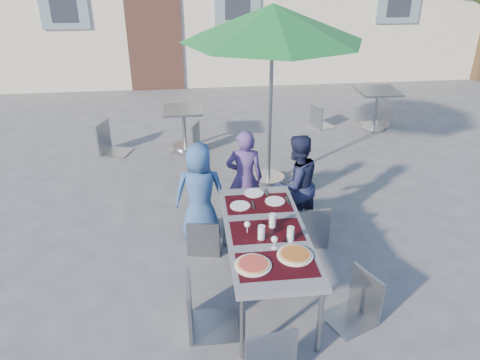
{
  "coord_description": "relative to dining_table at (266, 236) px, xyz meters",
  "views": [
    {
      "loc": [
        -1.27,
        -4.22,
        3.3
      ],
      "look_at": [
        -0.73,
        0.52,
        0.87
      ],
      "focal_mm": 35.0,
      "sensor_mm": 36.0,
      "label": 1
    }
  ],
  "objects": [
    {
      "name": "ground",
      "position": [
        0.57,
        0.38,
        -0.7
      ],
      "size": [
        90.0,
        90.0,
        0.0
      ],
      "primitive_type": "plane",
      "color": "#4F4F52",
      "rests_on": "ground"
    },
    {
      "name": "dining_table",
      "position": [
        0.0,
        0.0,
        0.0
      ],
      "size": [
        0.8,
        1.85,
        0.76
      ],
      "color": "#504F55",
      "rests_on": "ground"
    },
    {
      "name": "pizza_near_left",
      "position": [
        -0.21,
        -0.54,
        0.07
      ],
      "size": [
        0.33,
        0.33,
        0.03
      ],
      "color": "white",
      "rests_on": "dining_table"
    },
    {
      "name": "pizza_near_right",
      "position": [
        0.19,
        -0.44,
        0.07
      ],
      "size": [
        0.33,
        0.33,
        0.03
      ],
      "color": "white",
      "rests_on": "dining_table"
    },
    {
      "name": "glassware",
      "position": [
        0.04,
        -0.1,
        0.13
      ],
      "size": [
        0.46,
        0.43,
        0.15
      ],
      "color": "silver",
      "rests_on": "dining_table"
    },
    {
      "name": "place_settings",
      "position": [
        -0.0,
        0.62,
        0.06
      ],
      "size": [
        0.65,
        0.49,
        0.01
      ],
      "color": "white",
      "rests_on": "dining_table"
    },
    {
      "name": "child_0",
      "position": [
        -0.62,
        1.1,
        -0.07
      ],
      "size": [
        0.63,
        0.43,
        1.26
      ],
      "primitive_type": "imported",
      "rotation": [
        0.0,
        0.0,
        3.1
      ],
      "color": "#315488",
      "rests_on": "ground"
    },
    {
      "name": "child_1",
      "position": [
        -0.05,
        1.39,
        -0.05
      ],
      "size": [
        0.49,
        0.34,
        1.29
      ],
      "primitive_type": "imported",
      "rotation": [
        0.0,
        0.0,
        3.06
      ],
      "color": "#503872",
      "rests_on": "ground"
    },
    {
      "name": "child_2",
      "position": [
        0.56,
        1.15,
        -0.05
      ],
      "size": [
        0.72,
        0.59,
        1.29
      ],
      "primitive_type": "imported",
      "rotation": [
        0.0,
        0.0,
        3.56
      ],
      "color": "#1B1F3B",
      "rests_on": "ground"
    },
    {
      "name": "chair_0",
      "position": [
        -0.6,
        0.77,
        -0.2
      ],
      "size": [
        0.45,
        0.45,
        0.86
      ],
      "color": "gray",
      "rests_on": "ground"
    },
    {
      "name": "chair_1",
      "position": [
        0.11,
        1.09,
        -0.09
      ],
      "size": [
        0.52,
        0.52,
        1.02
      ],
      "color": "gray",
      "rests_on": "ground"
    },
    {
      "name": "chair_2",
      "position": [
        0.66,
        0.79,
        -0.09
      ],
      "size": [
        0.47,
        0.47,
        1.02
      ],
      "color": "gray",
      "rests_on": "ground"
    },
    {
      "name": "chair_3",
      "position": [
        -0.68,
        -0.46,
        -0.08
      ],
      "size": [
        0.47,
        0.47,
        1.05
      ],
      "color": "gray",
      "rests_on": "ground"
    },
    {
      "name": "chair_4",
      "position": [
        0.83,
        -0.49,
        -0.15
      ],
      "size": [
        0.55,
        0.55,
        0.94
      ],
      "color": "gray",
      "rests_on": "ground"
    },
    {
      "name": "chair_5",
      "position": [
        -0.12,
        -1.24,
        -0.11
      ],
      "size": [
        0.51,
        0.52,
        1.0
      ],
      "color": "gray",
      "rests_on": "ground"
    },
    {
      "name": "patio_umbrella",
      "position": [
        0.46,
        2.49,
        1.65
      ],
      "size": [
        2.49,
        2.49,
        2.61
      ],
      "color": "#9DA0A4",
      "rests_on": "ground"
    },
    {
      "name": "cafe_table_0",
      "position": [
        -0.8,
        4.02,
        -0.21
      ],
      "size": [
        0.68,
        0.68,
        0.72
      ],
      "color": "#9DA0A4",
      "rests_on": "ground"
    },
    {
      "name": "bg_chair_l_0",
      "position": [
        -2.11,
        3.95,
        -0.08
      ],
      "size": [
        0.59,
        0.58,
        1.04
      ],
      "color": "gray",
      "rests_on": "ground"
    },
    {
      "name": "bg_chair_r_0",
      "position": [
        -0.7,
        3.85,
        -0.14
      ],
      "size": [
        0.53,
        0.53,
        0.95
      ],
      "color": "gray",
      "rests_on": "ground"
    },
    {
      "name": "cafe_table_1",
      "position": [
        2.9,
        4.5,
        -0.13
      ],
      "size": [
        0.75,
        0.75,
        0.8
      ],
      "color": "#9DA0A4",
      "rests_on": "ground"
    },
    {
      "name": "bg_chair_l_1",
      "position": [
        1.88,
        4.76,
        -0.19
      ],
      "size": [
        0.5,
        0.5,
        0.87
      ],
      "color": "#92989D",
      "rests_on": "ground"
    },
    {
      "name": "bg_chair_r_1",
      "position": [
        3.13,
        4.74,
        -0.09
      ],
      "size": [
        0.53,
        0.52,
        1.02
      ],
      "color": "#8E9399",
      "rests_on": "ground"
    }
  ]
}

